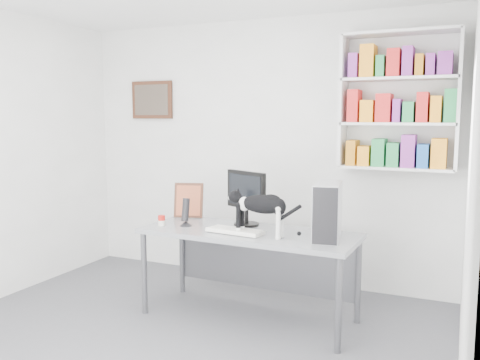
# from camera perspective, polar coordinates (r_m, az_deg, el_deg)

# --- Properties ---
(room) EXTENTS (4.01, 4.01, 2.70)m
(room) POSITION_cam_1_polar(r_m,az_deg,el_deg) (3.55, -9.87, 1.13)
(room) COLOR #515156
(room) RESTS_ON ground
(bookshelf) EXTENTS (1.03, 0.28, 1.24)m
(bookshelf) POSITION_cam_1_polar(r_m,az_deg,el_deg) (4.82, 17.38, 8.43)
(bookshelf) COLOR silver
(bookshelf) RESTS_ON room
(wall_art) EXTENTS (0.52, 0.04, 0.42)m
(wall_art) POSITION_cam_1_polar(r_m,az_deg,el_deg) (5.89, -9.85, 8.85)
(wall_art) COLOR #4C2718
(wall_art) RESTS_ON room
(desk) EXTENTS (1.85, 0.78, 0.76)m
(desk) POSITION_cam_1_polar(r_m,az_deg,el_deg) (4.38, 0.96, -10.58)
(desk) COLOR gray
(desk) RESTS_ON room
(monitor) EXTENTS (0.51, 0.39, 0.49)m
(monitor) POSITION_cam_1_polar(r_m,az_deg,el_deg) (4.45, 0.74, -2.01)
(monitor) COLOR black
(monitor) RESTS_ON desk
(keyboard) EXTENTS (0.49, 0.23, 0.04)m
(keyboard) POSITION_cam_1_polar(r_m,az_deg,el_deg) (4.20, -0.52, -5.74)
(keyboard) COLOR white
(keyboard) RESTS_ON desk
(pc_tower) EXTENTS (0.26, 0.47, 0.44)m
(pc_tower) POSITION_cam_1_polar(r_m,az_deg,el_deg) (4.03, 9.80, -3.44)
(pc_tower) COLOR silver
(pc_tower) RESTS_ON desk
(speaker) EXTENTS (0.12, 0.12, 0.26)m
(speaker) POSITION_cam_1_polar(r_m,az_deg,el_deg) (4.47, -6.12, -3.54)
(speaker) COLOR black
(speaker) RESTS_ON desk
(leaning_print) EXTENTS (0.30, 0.19, 0.34)m
(leaning_print) POSITION_cam_1_polar(r_m,az_deg,el_deg) (4.84, -5.79, -2.21)
(leaning_print) COLOR #4C2718
(leaning_print) RESTS_ON desk
(soup_can) EXTENTS (0.07, 0.07, 0.09)m
(soup_can) POSITION_cam_1_polar(r_m,az_deg,el_deg) (4.53, -8.80, -4.51)
(soup_can) COLOR red
(soup_can) RESTS_ON desk
(cat) EXTENTS (0.58, 0.19, 0.35)m
(cat) POSITION_cam_1_polar(r_m,az_deg,el_deg) (4.06, 2.40, -3.91)
(cat) COLOR black
(cat) RESTS_ON desk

